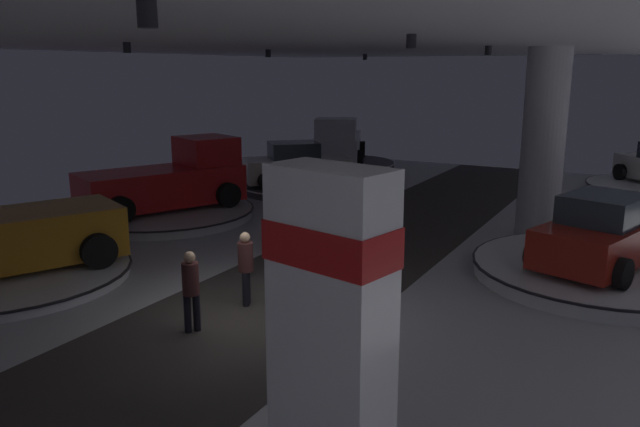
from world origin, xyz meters
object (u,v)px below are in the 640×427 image
(visitor_walking_near, at_px, (191,286))
(visitor_walking_far, at_px, (246,264))
(display_car_far_left, at_px, (297,165))
(display_platform_near_left, at_px, (6,275))
(pickup_truck_deep_left, at_px, (338,144))
(display_platform_deep_left, at_px, (338,164))
(display_platform_mid_right, at_px, (601,271))
(pickup_truck_mid_left, at_px, (170,180))
(column_right, at_px, (543,144))
(brand_sign_pylon, at_px, (331,380))
(display_platform_far_left, at_px, (297,187))
(display_car_mid_right, at_px, (604,233))
(display_platform_mid_left, at_px, (163,213))

(visitor_walking_near, height_order, visitor_walking_far, same)
(display_car_far_left, bearing_deg, display_platform_near_left, -91.65)
(pickup_truck_deep_left, relative_size, display_platform_near_left, 0.99)
(visitor_walking_near, bearing_deg, display_car_far_left, 112.95)
(display_platform_deep_left, relative_size, visitor_walking_far, 3.64)
(pickup_truck_deep_left, height_order, display_platform_mid_right, pickup_truck_deep_left)
(pickup_truck_deep_left, relative_size, visitor_walking_near, 3.58)
(pickup_truck_mid_left, distance_m, visitor_walking_near, 9.84)
(pickup_truck_mid_left, distance_m, display_platform_deep_left, 12.27)
(column_right, height_order, visitor_walking_near, column_right)
(display_platform_deep_left, xyz_separation_m, display_platform_mid_right, (13.37, -12.16, 0.03))
(display_car_far_left, xyz_separation_m, pickup_truck_deep_left, (-1.31, 6.13, 0.16))
(column_right, height_order, brand_sign_pylon, column_right)
(pickup_truck_deep_left, height_order, visitor_walking_near, pickup_truck_deep_left)
(display_platform_far_left, bearing_deg, display_car_mid_right, -25.91)
(column_right, bearing_deg, display_car_far_left, 166.50)
(display_platform_far_left, height_order, visitor_walking_far, visitor_walking_far)
(brand_sign_pylon, height_order, display_platform_deep_left, brand_sign_pylon)
(pickup_truck_deep_left, relative_size, display_car_mid_right, 1.25)
(brand_sign_pylon, xyz_separation_m, pickup_truck_mid_left, (-11.93, 10.94, -0.87))
(display_platform_mid_left, relative_size, pickup_truck_deep_left, 1.07)
(display_car_far_left, relative_size, visitor_walking_near, 2.70)
(display_car_far_left, distance_m, display_platform_mid_right, 13.26)
(pickup_truck_mid_left, height_order, display_platform_mid_right, pickup_truck_mid_left)
(display_platform_mid_right, height_order, visitor_walking_near, visitor_walking_near)
(pickup_truck_deep_left, xyz_separation_m, display_platform_mid_right, (13.25, -11.86, -1.03))
(display_platform_near_left, relative_size, visitor_walking_far, 3.62)
(column_right, distance_m, visitor_walking_near, 11.51)
(column_right, height_order, pickup_truck_mid_left, column_right)
(visitor_walking_far, bearing_deg, visitor_walking_near, -93.09)
(brand_sign_pylon, xyz_separation_m, display_platform_near_left, (-10.86, 4.03, -1.97))
(display_car_far_left, relative_size, display_platform_deep_left, 0.74)
(pickup_truck_mid_left, distance_m, display_platform_mid_right, 13.41)
(column_right, height_order, display_car_mid_right, column_right)
(display_platform_deep_left, height_order, pickup_truck_deep_left, pickup_truck_deep_left)
(visitor_walking_far, bearing_deg, display_platform_far_left, 116.11)
(display_platform_far_left, xyz_separation_m, display_platform_near_left, (-0.39, -12.73, -0.03))
(display_platform_near_left, relative_size, display_platform_mid_right, 0.96)
(display_car_far_left, bearing_deg, pickup_truck_mid_left, -103.93)
(pickup_truck_mid_left, relative_size, display_platform_deep_left, 0.99)
(brand_sign_pylon, bearing_deg, pickup_truck_deep_left, 117.30)
(display_platform_far_left, height_order, display_car_mid_right, display_car_mid_right)
(display_platform_mid_left, bearing_deg, brand_sign_pylon, -41.46)
(display_platform_mid_left, xyz_separation_m, display_car_far_left, (1.56, 6.09, 0.90))
(pickup_truck_mid_left, height_order, display_car_mid_right, pickup_truck_mid_left)
(display_car_mid_right, height_order, visitor_walking_near, display_car_mid_right)
(pickup_truck_mid_left, bearing_deg, visitor_walking_far, -37.84)
(display_platform_mid_left, distance_m, display_car_far_left, 6.35)
(visitor_walking_far, bearing_deg, display_platform_mid_left, 144.20)
(display_platform_near_left, bearing_deg, display_platform_mid_right, 29.57)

